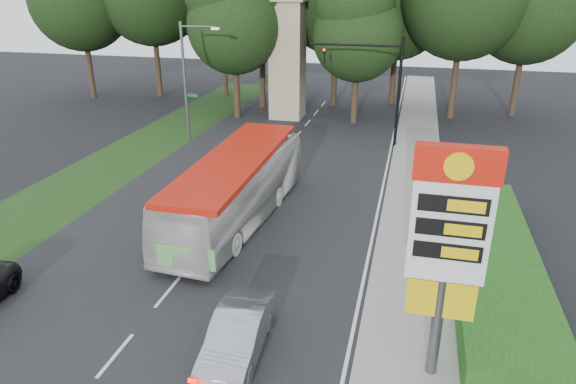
% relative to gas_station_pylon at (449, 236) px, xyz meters
% --- Properties ---
extents(ground, '(120.00, 120.00, 0.00)m').
position_rel_gas_station_pylon_xyz_m(ground, '(-9.20, -1.99, -4.45)').
color(ground, black).
rests_on(ground, ground).
extents(road_surface, '(14.00, 80.00, 0.02)m').
position_rel_gas_station_pylon_xyz_m(road_surface, '(-9.20, 10.01, -4.44)').
color(road_surface, black).
rests_on(road_surface, ground).
extents(sidewalk_right, '(3.00, 80.00, 0.12)m').
position_rel_gas_station_pylon_xyz_m(sidewalk_right, '(-0.70, 10.01, -4.39)').
color(sidewalk_right, gray).
rests_on(sidewalk_right, ground).
extents(grass_verge_left, '(5.00, 50.00, 0.02)m').
position_rel_gas_station_pylon_xyz_m(grass_verge_left, '(-18.70, 16.01, -4.44)').
color(grass_verge_left, '#193814').
rests_on(grass_verge_left, ground).
extents(hedge, '(3.00, 14.00, 1.20)m').
position_rel_gas_station_pylon_xyz_m(hedge, '(2.30, 6.01, -3.85)').
color(hedge, '#184913').
rests_on(hedge, ground).
extents(gas_station_pylon, '(2.10, 0.45, 6.85)m').
position_rel_gas_station_pylon_xyz_m(gas_station_pylon, '(0.00, 0.00, 0.00)').
color(gas_station_pylon, '#59595E').
rests_on(gas_station_pylon, ground).
extents(traffic_signal_mast, '(6.10, 0.35, 7.20)m').
position_rel_gas_station_pylon_xyz_m(traffic_signal_mast, '(-3.52, 22.00, 0.22)').
color(traffic_signal_mast, black).
rests_on(traffic_signal_mast, ground).
extents(streetlight_signs, '(2.75, 0.98, 8.00)m').
position_rel_gas_station_pylon_xyz_m(streetlight_signs, '(-16.19, 20.01, -0.01)').
color(streetlight_signs, '#59595E').
rests_on(streetlight_signs, ground).
extents(monument, '(3.00, 3.00, 10.05)m').
position_rel_gas_station_pylon_xyz_m(monument, '(-11.20, 28.01, 0.66)').
color(monument, tan).
rests_on(monument, ground).
extents(tree_monument_left, '(7.28, 7.28, 14.30)m').
position_rel_gas_station_pylon_xyz_m(tree_monument_left, '(-15.20, 27.01, 4.23)').
color(tree_monument_left, '#2D2116').
rests_on(tree_monument_left, ground).
extents(tree_monument_right, '(6.72, 6.72, 13.20)m').
position_rel_gas_station_pylon_xyz_m(tree_monument_right, '(-5.70, 27.51, 3.56)').
color(tree_monument_right, '#2D2116').
rests_on(tree_monument_right, ground).
extents(transit_bus, '(3.54, 11.62, 3.19)m').
position_rel_gas_station_pylon_xyz_m(transit_bus, '(-8.70, 8.29, -2.85)').
color(transit_bus, silver).
rests_on(transit_bus, ground).
extents(sedan_silver, '(1.69, 4.25, 1.38)m').
position_rel_gas_station_pylon_xyz_m(sedan_silver, '(-5.64, -0.53, -3.76)').
color(sedan_silver, '#9B9CA2').
rests_on(sedan_silver, ground).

